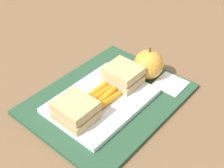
{
  "coord_description": "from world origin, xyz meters",
  "views": [
    {
      "loc": [
        -0.39,
        -0.34,
        0.47
      ],
      "look_at": [
        0.01,
        0.0,
        0.04
      ],
      "focal_mm": 47.4,
      "sensor_mm": 36.0,
      "label": 1
    }
  ],
  "objects_px": {
    "sandwich_half_right": "(123,75)",
    "apple": "(148,64)",
    "carrot_sticks_bundle": "(101,96)",
    "sandwich_half_left": "(76,110)",
    "paper_napkin": "(170,84)",
    "food_tray": "(101,101)"
  },
  "relations": [
    {
      "from": "sandwich_half_right",
      "to": "apple",
      "type": "relative_size",
      "value": 0.94
    },
    {
      "from": "carrot_sticks_bundle",
      "to": "apple",
      "type": "height_order",
      "value": "apple"
    },
    {
      "from": "sandwich_half_left",
      "to": "paper_napkin",
      "type": "height_order",
      "value": "sandwich_half_left"
    },
    {
      "from": "sandwich_half_left",
      "to": "sandwich_half_right",
      "type": "bearing_deg",
      "value": 0.0
    },
    {
      "from": "food_tray",
      "to": "carrot_sticks_bundle",
      "type": "bearing_deg",
      "value": -11.38
    },
    {
      "from": "food_tray",
      "to": "sandwich_half_left",
      "type": "xyz_separation_m",
      "value": [
        -0.08,
        0.0,
        0.03
      ]
    },
    {
      "from": "apple",
      "to": "paper_napkin",
      "type": "distance_m",
      "value": 0.07
    },
    {
      "from": "sandwich_half_right",
      "to": "carrot_sticks_bundle",
      "type": "relative_size",
      "value": 1.03
    },
    {
      "from": "carrot_sticks_bundle",
      "to": "food_tray",
      "type": "bearing_deg",
      "value": 168.62
    },
    {
      "from": "carrot_sticks_bundle",
      "to": "paper_napkin",
      "type": "xyz_separation_m",
      "value": [
        0.16,
        -0.08,
        -0.02
      ]
    },
    {
      "from": "sandwich_half_left",
      "to": "apple",
      "type": "distance_m",
      "value": 0.23
    },
    {
      "from": "food_tray",
      "to": "apple",
      "type": "xyz_separation_m",
      "value": [
        0.15,
        -0.02,
        0.03
      ]
    },
    {
      "from": "food_tray",
      "to": "paper_napkin",
      "type": "height_order",
      "value": "food_tray"
    },
    {
      "from": "sandwich_half_left",
      "to": "apple",
      "type": "relative_size",
      "value": 0.94
    },
    {
      "from": "sandwich_half_left",
      "to": "paper_napkin",
      "type": "relative_size",
      "value": 1.14
    },
    {
      "from": "carrot_sticks_bundle",
      "to": "apple",
      "type": "distance_m",
      "value": 0.15
    },
    {
      "from": "food_tray",
      "to": "apple",
      "type": "height_order",
      "value": "apple"
    },
    {
      "from": "sandwich_half_right",
      "to": "apple",
      "type": "distance_m",
      "value": 0.08
    },
    {
      "from": "food_tray",
      "to": "apple",
      "type": "relative_size",
      "value": 2.7
    },
    {
      "from": "sandwich_half_right",
      "to": "paper_napkin",
      "type": "distance_m",
      "value": 0.12
    },
    {
      "from": "sandwich_half_left",
      "to": "carrot_sticks_bundle",
      "type": "height_order",
      "value": "sandwich_half_left"
    },
    {
      "from": "food_tray",
      "to": "sandwich_half_right",
      "type": "height_order",
      "value": "sandwich_half_right"
    }
  ]
}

